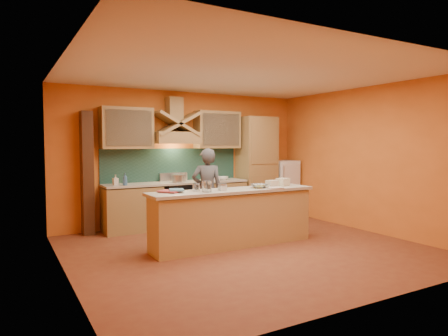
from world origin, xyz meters
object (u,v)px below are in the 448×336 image
person (207,190)px  kitchen_scale (223,188)px  mixing_bowl (259,186)px  fridge (283,188)px  stove (178,205)px

person → kitchen_scale: bearing=94.5°
kitchen_scale → mixing_bowl: 0.72m
fridge → mixing_bowl: (-2.01, -1.95, 0.33)m
kitchen_scale → fridge: bearing=38.2°
fridge → kitchen_scale: (-2.74, -1.97, 0.34)m
kitchen_scale → mixing_bowl: size_ratio=0.39×
fridge → kitchen_scale: size_ratio=11.88×
stove → person: size_ratio=0.56×
stove → kitchen_scale: 2.04m
fridge → person: bearing=-162.6°
stove → person: (0.30, -0.75, 0.36)m
fridge → mixing_bowl: bearing=-136.0°
stove → mixing_bowl: (0.69, -1.95, 0.53)m
fridge → kitchen_scale: fridge is taller
mixing_bowl → stove: bearing=109.4°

